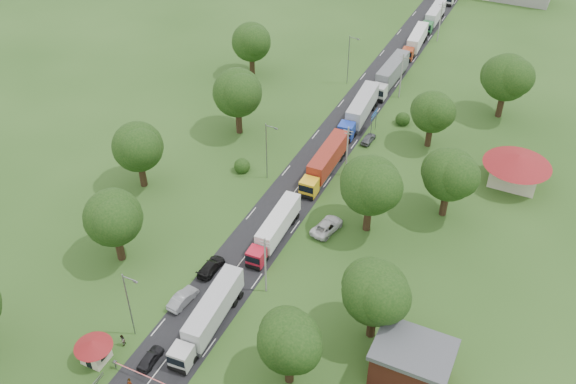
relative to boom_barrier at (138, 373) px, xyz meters
The scene contains 37 objects.
ground 25.05m from the boom_barrier, 86.89° to the left, with size 260.00×260.00×0.00m, color #254617.
road 45.03m from the boom_barrier, 88.27° to the left, with size 8.00×200.00×0.04m, color black.
boom_barrier is the anchor object (origin of this frame).
guard_booth 5.98m from the boom_barrier, behind, with size 4.40×4.40×3.45m.
info_sign 60.39m from the boom_barrier, 83.76° to the left, with size 0.12×3.10×4.10m.
pole_1 19.63m from the boom_barrier, 69.14° to the left, with size 1.60×0.24×9.00m.
pole_2 46.66m from the boom_barrier, 81.52° to the left, with size 1.60×0.24×9.00m.
pole_3 74.41m from the boom_barrier, 84.71° to the left, with size 1.60×0.24×9.00m.
pole_4 102.30m from the boom_barrier, 86.15° to the left, with size 1.60×0.24×9.00m.
lamp_0 7.91m from the boom_barrier, 128.59° to the left, with size 2.03×0.22×10.00m.
lamp_1 40.47m from the boom_barrier, 95.70° to the left, with size 2.03×0.22×10.00m.
lamp_2 75.25m from the boom_barrier, 93.05° to the left, with size 2.03×0.22×10.00m.
tree_2 17.86m from the boom_barrier, 24.96° to the left, with size 8.00×8.00×10.10m.
tree_3 28.11m from the boom_barrier, 38.79° to the left, with size 8.80×8.80×11.07m.
tree_4 38.62m from the boom_barrier, 67.81° to the left, with size 9.60×9.60×12.05m.
tree_5 49.47m from the boom_barrier, 61.59° to the left, with size 8.80×8.80×11.07m.
tree_6 62.58m from the boom_barrier, 74.79° to the left, with size 8.00×8.00×10.10m.
tree_7 79.63m from the boom_barrier, 71.37° to the left, with size 9.60×9.60×12.05m.
tree_10 21.36m from the boom_barrier, 132.02° to the left, with size 8.80×8.80×11.07m.
tree_11 37.10m from the boom_barrier, 124.41° to the left, with size 8.80×8.80×11.07m.
tree_12 52.73m from the boom_barrier, 106.28° to the left, with size 9.60×9.60×12.05m.
tree_13 73.99m from the boom_barrier, 107.90° to the left, with size 8.80×8.80×11.07m.
house_brick 30.34m from the boom_barrier, 25.42° to the left, with size 8.60×6.60×5.20m.
house_cream 63.37m from the boom_barrier, 60.31° to the left, with size 10.08×10.08×5.80m.
truck_0 10.50m from the boom_barrier, 70.40° to the left, with size 3.25×14.58×4.03m.
truck_1 27.79m from the boom_barrier, 82.74° to the left, with size 2.71×13.50×3.73m.
truck_2 45.29m from the boom_barrier, 85.32° to the left, with size 2.77×14.96×4.14m.
truck_3 62.73m from the boom_barrier, 87.21° to the left, with size 3.50×15.65×4.32m.
truck_4 78.22m from the boom_barrier, 87.33° to the left, with size 2.98×15.55×4.30m.
truck_5 95.89m from the boom_barrier, 87.86° to the left, with size 3.09×13.73×3.79m.
truck_6 111.02m from the boom_barrier, 88.19° to the left, with size 2.63×13.65×3.78m.
car_lane_front 2.45m from the boom_barrier, 91.40° to the left, with size 1.58×3.92×1.33m, color black.
car_lane_mid 11.83m from the boom_barrier, 97.98° to the left, with size 1.64×4.69×1.55m, color gray.
car_lane_rear 18.24m from the boom_barrier, 94.50° to the left, with size 1.98×4.88×1.42m, color black.
car_verge_near 33.57m from the boom_barrier, 73.82° to the left, with size 2.61×5.67×1.58m, color silver.
car_verge_far 57.10m from the boom_barrier, 83.10° to the left, with size 1.57×3.91×1.33m, color #565A5D.
pedestrian_booth 5.33m from the boom_barrier, 145.71° to the left, with size 0.80×0.63×1.65m, color gray.
Camera 1 is at (32.67, -57.74, 60.35)m, focal length 40.00 mm.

